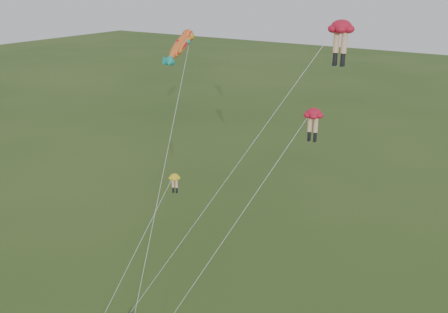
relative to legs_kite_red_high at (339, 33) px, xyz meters
The scene contains 4 objects.
legs_kite_red_high is the anchor object (origin of this frame).
legs_kite_red_mid 5.96m from the legs_kite_red_high, 99.60° to the right, with size 7.54×9.48×15.36m.
legs_kite_yellow 16.18m from the legs_kite_red_high, 154.54° to the right, with size 1.48×8.90×9.29m.
fish_kite 10.48m from the legs_kite_red_high, 154.68° to the right, with size 2.39×10.59×20.10m.
Camera 1 is at (19.26, -21.24, 23.25)m, focal length 40.00 mm.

